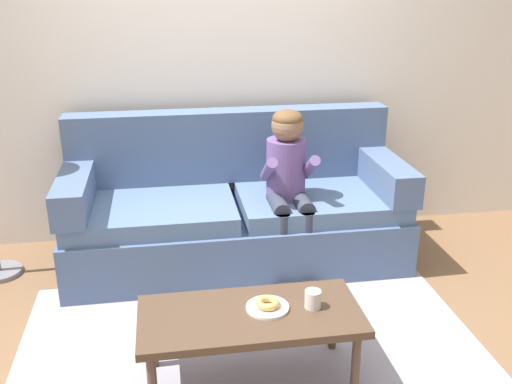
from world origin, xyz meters
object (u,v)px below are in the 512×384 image
object	(u,v)px
donut	(268,303)
mug	(313,299)
couch	(235,212)
toy_controller	(161,316)
coffee_table	(250,320)
person_child	(288,177)

from	to	relation	value
donut	mug	xyz separation A→B (m)	(0.22, -0.02, 0.01)
couch	toy_controller	world-z (taller)	couch
coffee_table	couch	bearing A→B (deg)	85.73
person_child	donut	distance (m)	1.19
mug	toy_controller	world-z (taller)	mug
mug	donut	bearing A→B (deg)	174.15
person_child	donut	bearing A→B (deg)	-107.04
couch	toy_controller	bearing A→B (deg)	-126.94
couch	coffee_table	world-z (taller)	couch
coffee_table	mug	distance (m)	0.32
coffee_table	toy_controller	size ratio (longest dim) A/B	4.74
coffee_table	toy_controller	world-z (taller)	coffee_table
mug	toy_controller	xyz separation A→B (m)	(-0.74, 0.63, -0.42)
person_child	toy_controller	size ratio (longest dim) A/B	4.87
mug	person_child	bearing A→B (deg)	83.87
couch	coffee_table	xyz separation A→B (m)	(-0.10, -1.35, -0.00)
couch	donut	distance (m)	1.33
coffee_table	donut	bearing A→B (deg)	14.60
donut	couch	bearing A→B (deg)	89.40
couch	person_child	xyz separation A→B (m)	(0.33, -0.21, 0.31)
person_child	coffee_table	bearing A→B (deg)	-110.65
couch	mug	world-z (taller)	couch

